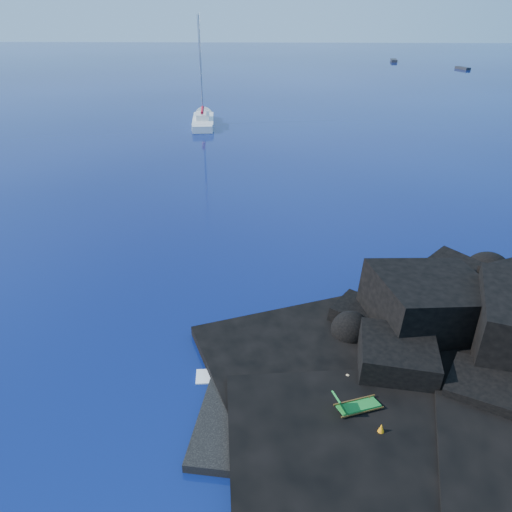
{
  "coord_description": "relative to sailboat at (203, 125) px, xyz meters",
  "views": [
    {
      "loc": [
        2.77,
        -13.44,
        13.94
      ],
      "look_at": [
        2.02,
        10.02,
        2.0
      ],
      "focal_mm": 35.0,
      "sensor_mm": 36.0,
      "label": 1
    }
  ],
  "objects": [
    {
      "name": "towel",
      "position": [
        11.51,
        -48.58,
        0.37
      ],
      "size": [
        1.99,
        1.52,
        0.05
      ],
      "primitive_type": "cube",
      "rotation": [
        0.0,
        0.0,
        0.43
      ],
      "color": "white",
      "rests_on": "beach"
    },
    {
      "name": "sailboat",
      "position": [
        0.0,
        0.0,
        0.0
      ],
      "size": [
        3.88,
        12.53,
        12.92
      ],
      "primitive_type": null,
      "rotation": [
        0.0,
        0.0,
        0.11
      ],
      "color": "white",
      "rests_on": "ground"
    },
    {
      "name": "sunbather",
      "position": [
        11.51,
        -48.58,
        0.53
      ],
      "size": [
        1.76,
        1.15,
        0.27
      ],
      "primitive_type": null,
      "rotation": [
        0.0,
        0.0,
        0.43
      ],
      "color": "tan",
      "rests_on": "towel"
    },
    {
      "name": "beach",
      "position": [
        10.52,
        -50.17,
        0.0
      ],
      "size": [
        9.08,
        6.86,
        0.7
      ],
      "primitive_type": "cube",
      "rotation": [
        0.0,
        0.0,
        -0.1
      ],
      "color": "black",
      "rests_on": "ground"
    },
    {
      "name": "distant_boat_a",
      "position": [
        40.81,
        78.26,
        0.0
      ],
      "size": [
        2.11,
        4.95,
        0.64
      ],
      "primitive_type": "cube",
      "rotation": [
        0.0,
        0.0,
        -0.13
      ],
      "color": "black",
      "rests_on": "ground"
    },
    {
      "name": "marker_cone",
      "position": [
        12.73,
        -51.3,
        0.66
      ],
      "size": [
        0.45,
        0.45,
        0.62
      ],
      "primitive_type": "cone",
      "rotation": [
        0.0,
        0.0,
        -0.11
      ],
      "color": "orange",
      "rests_on": "beach"
    },
    {
      "name": "surf_foam",
      "position": [
        11.02,
        -45.67,
        0.0
      ],
      "size": [
        10.0,
        8.0,
        0.06
      ],
      "primitive_type": null,
      "color": "white",
      "rests_on": "ground"
    },
    {
      "name": "distant_boat_b",
      "position": [
        53.37,
        61.68,
        0.0
      ],
      "size": [
        2.63,
        4.31,
        0.55
      ],
      "primitive_type": "cube",
      "rotation": [
        0.0,
        0.0,
        0.35
      ],
      "color": "black",
      "rests_on": "ground"
    },
    {
      "name": "ground",
      "position": [
        6.02,
        -50.67,
        0.0
      ],
      "size": [
        400.0,
        400.0,
        0.0
      ],
      "primitive_type": "plane",
      "color": "#030632",
      "rests_on": "ground"
    },
    {
      "name": "deck_chair",
      "position": [
        12.11,
        -50.18,
        0.96
      ],
      "size": [
        1.92,
        1.32,
        1.21
      ],
      "primitive_type": null,
      "rotation": [
        0.0,
        0.0,
        0.34
      ],
      "color": "#197228",
      "rests_on": "beach"
    }
  ]
}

